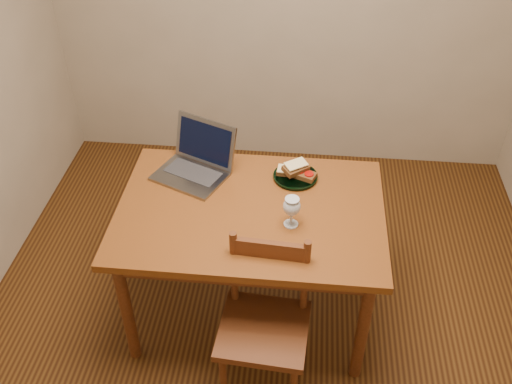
# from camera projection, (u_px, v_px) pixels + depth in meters

# --- Properties ---
(floor) EXTENTS (3.20, 3.20, 0.02)m
(floor) POSITION_uv_depth(u_px,v_px,m) (267.00, 318.00, 3.19)
(floor) COLOR black
(floor) RESTS_ON ground
(table) EXTENTS (1.30, 0.90, 0.74)m
(table) POSITION_uv_depth(u_px,v_px,m) (250.00, 222.00, 2.83)
(table) COLOR #4D2A0C
(table) RESTS_ON floor
(chair) EXTENTS (0.43, 0.41, 0.43)m
(chair) POSITION_uv_depth(u_px,v_px,m) (265.00, 319.00, 2.59)
(chair) COLOR #41210D
(chair) RESTS_ON floor
(plate) EXTENTS (0.23, 0.23, 0.02)m
(plate) POSITION_uv_depth(u_px,v_px,m) (295.00, 177.00, 2.95)
(plate) COLOR black
(plate) RESTS_ON table
(sandwich_cheese) EXTENTS (0.12, 0.08, 0.04)m
(sandwich_cheese) POSITION_uv_depth(u_px,v_px,m) (288.00, 171.00, 2.95)
(sandwich_cheese) COLOR #381E0C
(sandwich_cheese) RESTS_ON plate
(sandwich_tomato) EXTENTS (0.14, 0.11, 0.04)m
(sandwich_tomato) POSITION_uv_depth(u_px,v_px,m) (304.00, 174.00, 2.92)
(sandwich_tomato) COLOR #381E0C
(sandwich_tomato) RESTS_ON plate
(sandwich_top) EXTENTS (0.15, 0.14, 0.04)m
(sandwich_top) POSITION_uv_depth(u_px,v_px,m) (296.00, 167.00, 2.92)
(sandwich_top) COLOR #381E0C
(sandwich_top) RESTS_ON plate
(milk_glass) EXTENTS (0.08, 0.08, 0.16)m
(milk_glass) POSITION_uv_depth(u_px,v_px,m) (292.00, 212.00, 2.63)
(milk_glass) COLOR white
(milk_glass) RESTS_ON table
(laptop) EXTENTS (0.45, 0.44, 0.25)m
(laptop) POSITION_uv_depth(u_px,v_px,m) (197.00, 160.00, 2.97)
(laptop) COLOR slate
(laptop) RESTS_ON table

